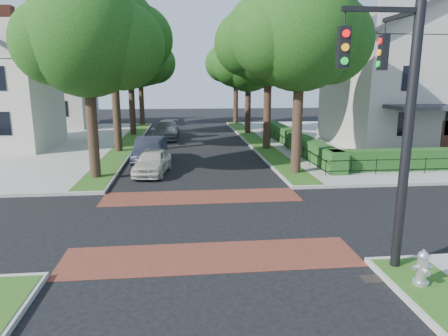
{
  "coord_description": "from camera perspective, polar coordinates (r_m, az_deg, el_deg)",
  "views": [
    {
      "loc": [
        -0.75,
        -14.44,
        5.29
      ],
      "look_at": [
        0.93,
        2.04,
        1.6
      ],
      "focal_mm": 32.0,
      "sensor_mm": 36.0,
      "label": 1
    }
  ],
  "objects": [
    {
      "name": "traffic_signal",
      "position": [
        11.52,
        23.75,
        8.6
      ],
      "size": [
        2.17,
        2.0,
        8.0
      ],
      "color": "black",
      "rests_on": "sidewalk_se"
    },
    {
      "name": "parked_car_middle",
      "position": [
        25.94,
        -10.49,
        2.47
      ],
      "size": [
        1.96,
        5.16,
        1.68
      ],
      "primitive_type": "imported",
      "rotation": [
        0.0,
        0.0,
        -0.04
      ],
      "color": "black",
      "rests_on": "ground"
    },
    {
      "name": "tree_right_mid",
      "position": [
        30.49,
        6.54,
        17.56
      ],
      "size": [
        8.25,
        7.09,
        11.22
      ],
      "color": "black",
      "rests_on": "sidewalk_ne"
    },
    {
      "name": "grass_strip_ne",
      "position": [
        34.49,
        4.51,
        3.97
      ],
      "size": [
        1.6,
        29.8,
        0.02
      ],
      "primitive_type": "cube",
      "color": "#274D16",
      "rests_on": "sidewalk_ne"
    },
    {
      "name": "tree_right_back",
      "position": [
        48.13,
        1.81,
        14.91
      ],
      "size": [
        7.5,
        6.45,
        10.2
      ],
      "color": "black",
      "rests_on": "sidewalk_ne"
    },
    {
      "name": "grass_strip_nw",
      "position": [
        34.25,
        -13.6,
        3.59
      ],
      "size": [
        1.6,
        29.8,
        0.02
      ],
      "primitive_type": "cube",
      "color": "#274D16",
      "rests_on": "sidewalk_nw"
    },
    {
      "name": "sidewalk_ne",
      "position": [
        39.44,
        25.18,
        3.77
      ],
      "size": [
        30.0,
        30.0,
        0.15
      ],
      "primitive_type": "cube",
      "color": "gray",
      "rests_on": "ground"
    },
    {
      "name": "crosswalk_near",
      "position": [
        12.45,
        -1.87,
        -12.58
      ],
      "size": [
        9.0,
        2.2,
        0.01
      ],
      "primitive_type": "cube",
      "color": "brown",
      "rests_on": "ground"
    },
    {
      "name": "house_left_far",
      "position": [
        48.72,
        -23.93,
        11.22
      ],
      "size": [
        10.0,
        9.0,
        10.14
      ],
      "color": "#B5B0A2",
      "rests_on": "sidewalk_nw"
    },
    {
      "name": "parked_car_front",
      "position": [
        23.01,
        -10.18,
        0.88
      ],
      "size": [
        2.28,
        4.38,
        1.42
      ],
      "primitive_type": "imported",
      "rotation": [
        0.0,
        0.0,
        -0.15
      ],
      "color": "beige",
      "rests_on": "ground"
    },
    {
      "name": "tree_left_far",
      "position": [
        38.98,
        -13.14,
        14.93
      ],
      "size": [
        7.0,
        6.02,
        9.86
      ],
      "color": "black",
      "rests_on": "sidewalk_nw"
    },
    {
      "name": "fence_main_road",
      "position": [
        30.78,
        8.64,
        3.65
      ],
      "size": [
        0.06,
        18.0,
        0.9
      ],
      "primitive_type": null,
      "color": "black",
      "rests_on": "sidewalk_ne"
    },
    {
      "name": "tree_left_mid",
      "position": [
        30.2,
        -15.41,
        17.94
      ],
      "size": [
        8.0,
        6.88,
        11.48
      ],
      "color": "black",
      "rests_on": "sidewalk_nw"
    },
    {
      "name": "tree_right_near",
      "position": [
        22.71,
        11.01,
        18.24
      ],
      "size": [
        7.75,
        6.67,
        10.66
      ],
      "color": "black",
      "rests_on": "sidewalk_ne"
    },
    {
      "name": "fire_hydrant",
      "position": [
        11.58,
        26.45,
        -12.72
      ],
      "size": [
        0.5,
        0.51,
        0.96
      ],
      "rotation": [
        0.0,
        0.0,
        0.23
      ],
      "color": "#B8B9BB",
      "rests_on": "sidewalk_se"
    },
    {
      "name": "tree_left_back",
      "position": [
        47.95,
        -11.79,
        14.84
      ],
      "size": [
        7.75,
        6.66,
        10.44
      ],
      "color": "black",
      "rests_on": "sidewalk_nw"
    },
    {
      "name": "hedge_main_road",
      "position": [
        30.97,
        10.09,
        3.94
      ],
      "size": [
        1.0,
        18.0,
        1.2
      ],
      "primitive_type": "cube",
      "color": "#1C4317",
      "rests_on": "sidewalk_ne"
    },
    {
      "name": "parked_car_rear",
      "position": [
        36.77,
        -8.24,
        5.39
      ],
      "size": [
        2.39,
        5.49,
        1.57
      ],
      "primitive_type": "imported",
      "rotation": [
        0.0,
        0.0,
        -0.04
      ],
      "color": "slate",
      "rests_on": "ground"
    },
    {
      "name": "storm_drain",
      "position": [
        11.94,
        20.59,
        -14.58
      ],
      "size": [
        0.65,
        0.45,
        0.01
      ],
      "primitive_type": "cube",
      "color": "black",
      "rests_on": "ground"
    },
    {
      "name": "tree_right_far",
      "position": [
        39.22,
        3.61,
        14.9
      ],
      "size": [
        7.25,
        6.23,
        9.74
      ],
      "color": "black",
      "rests_on": "sidewalk_ne"
    },
    {
      "name": "crosswalk_far",
      "position": [
        18.43,
        -3.26,
        -4.13
      ],
      "size": [
        9.0,
        2.2,
        0.01
      ],
      "primitive_type": "cube",
      "color": "brown",
      "rests_on": "ground"
    },
    {
      "name": "tree_left_near",
      "position": [
        22.25,
        -18.71,
        17.02
      ],
      "size": [
        7.5,
        6.45,
        10.2
      ],
      "color": "black",
      "rests_on": "sidewalk_nw"
    },
    {
      "name": "house_victorian",
      "position": [
        35.43,
        25.84,
        12.52
      ],
      "size": [
        13.0,
        13.05,
        12.48
      ],
      "color": "#B5B0A2",
      "rests_on": "sidewalk_ne"
    },
    {
      "name": "ground",
      "position": [
        15.4,
        -2.71,
        -7.55
      ],
      "size": [
        120.0,
        120.0,
        0.0
      ],
      "primitive_type": "plane",
      "color": "black",
      "rests_on": "ground"
    }
  ]
}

